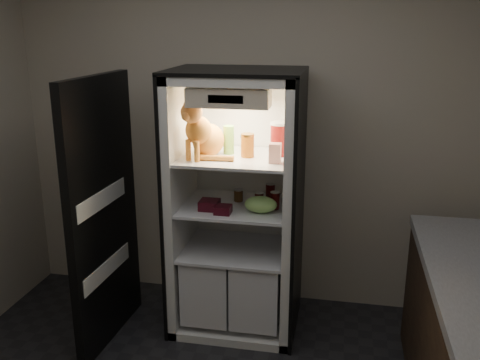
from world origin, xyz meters
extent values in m
plane|color=#B8AE99|center=(0.00, 1.80, 1.35)|extent=(3.60, 0.00, 3.60)
cube|color=white|center=(0.00, 1.67, 0.93)|extent=(0.85, 0.06, 1.85)
cube|color=white|center=(-0.40, 1.35, 0.93)|extent=(0.06, 0.70, 1.85)
cube|color=white|center=(0.40, 1.35, 0.93)|extent=(0.06, 0.70, 1.85)
cube|color=white|center=(0.00, 1.35, 1.82)|extent=(0.85, 0.70, 0.06)
cube|color=white|center=(0.00, 1.35, 0.03)|extent=(0.85, 0.70, 0.06)
cube|color=black|center=(-0.44, 1.35, 0.93)|extent=(0.02, 0.72, 1.87)
cube|color=black|center=(0.44, 1.35, 0.93)|extent=(0.02, 0.72, 1.87)
cube|color=black|center=(0.00, 1.35, 1.86)|extent=(0.90, 0.72, 0.02)
cube|color=white|center=(0.00, 1.32, 1.28)|extent=(0.73, 0.62, 0.02)
cube|color=white|center=(0.00, 1.32, 0.93)|extent=(0.73, 0.62, 0.02)
cube|color=white|center=(-0.18, 1.32, 0.35)|extent=(0.34, 0.58, 0.48)
cube|color=white|center=(0.18, 1.32, 0.35)|extent=(0.34, 0.58, 0.48)
cube|color=white|center=(0.00, 1.32, 0.60)|extent=(0.73, 0.62, 0.02)
cube|color=beige|center=(0.00, 1.11, 1.72)|extent=(0.52, 0.18, 0.12)
cube|color=black|center=(0.00, 1.02, 1.72)|extent=(0.22, 0.01, 0.05)
cube|color=black|center=(-0.85, 1.01, 0.93)|extent=(0.10, 0.87, 1.85)
cube|color=white|center=(-0.85, 0.95, 0.55)|extent=(0.09, 0.64, 0.12)
cube|color=white|center=(-0.85, 0.95, 1.05)|extent=(0.09, 0.64, 0.12)
ellipsoid|color=orange|center=(-0.19, 1.31, 1.40)|extent=(0.30, 0.33, 0.23)
ellipsoid|color=orange|center=(-0.23, 1.21, 1.48)|extent=(0.22, 0.21, 0.19)
sphere|color=orange|center=(-0.25, 1.14, 1.61)|extent=(0.18, 0.18, 0.14)
sphere|color=orange|center=(-0.27, 1.09, 1.60)|extent=(0.08, 0.08, 0.06)
cone|color=orange|center=(-0.29, 1.17, 1.68)|extent=(0.07, 0.07, 0.06)
cone|color=orange|center=(-0.21, 1.14, 1.68)|extent=(0.07, 0.07, 0.06)
cylinder|color=orange|center=(-0.28, 1.15, 1.36)|extent=(0.04, 0.04, 0.14)
cylinder|color=orange|center=(-0.22, 1.13, 1.36)|extent=(0.04, 0.04, 0.14)
cylinder|color=orange|center=(-0.11, 1.17, 1.31)|extent=(0.26, 0.05, 0.04)
cylinder|color=green|center=(-0.06, 1.39, 1.38)|extent=(0.07, 0.07, 0.18)
cylinder|color=green|center=(-0.06, 1.39, 1.48)|extent=(0.08, 0.08, 0.02)
cylinder|color=white|center=(0.05, 1.45, 1.34)|extent=(0.09, 0.09, 0.11)
cylinder|color=blue|center=(0.05, 1.45, 1.41)|extent=(0.09, 0.09, 0.02)
cylinder|color=maroon|center=(0.08, 1.32, 1.36)|extent=(0.09, 0.09, 0.15)
cylinder|color=#AD772E|center=(0.08, 1.32, 1.44)|extent=(0.09, 0.09, 0.02)
cylinder|color=maroon|center=(0.29, 1.41, 1.40)|extent=(0.13, 0.13, 0.21)
cylinder|color=white|center=(0.29, 1.41, 1.51)|extent=(0.14, 0.14, 0.02)
cube|color=white|center=(0.29, 1.20, 1.35)|extent=(0.07, 0.07, 0.13)
cylinder|color=black|center=(0.22, 1.47, 1.00)|extent=(0.07, 0.07, 0.12)
cylinder|color=#B2B2B2|center=(0.22, 1.47, 1.06)|extent=(0.07, 0.07, 0.00)
cylinder|color=black|center=(0.28, 1.29, 1.00)|extent=(0.06, 0.06, 0.12)
cylinder|color=#B2B2B2|center=(0.28, 1.29, 1.06)|extent=(0.07, 0.07, 0.00)
cylinder|color=black|center=(0.17, 1.29, 0.99)|extent=(0.06, 0.06, 0.11)
cylinder|color=#B2B2B2|center=(0.17, 1.29, 1.05)|extent=(0.06, 0.06, 0.00)
cylinder|color=#543418|center=(0.00, 1.41, 0.98)|extent=(0.06, 0.06, 0.08)
cylinder|color=#B2B2B2|center=(0.00, 1.41, 1.03)|extent=(0.07, 0.07, 0.01)
ellipsoid|color=#7DB353|center=(0.20, 1.20, 1.00)|extent=(0.22, 0.16, 0.11)
cube|color=#4A0C14|center=(-0.16, 1.19, 0.97)|extent=(0.13, 0.13, 0.07)
cube|color=#4A0C14|center=(-0.05, 1.13, 0.97)|extent=(0.11, 0.11, 0.05)
camera|label=1|loc=(0.72, -2.15, 2.17)|focal=40.00mm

